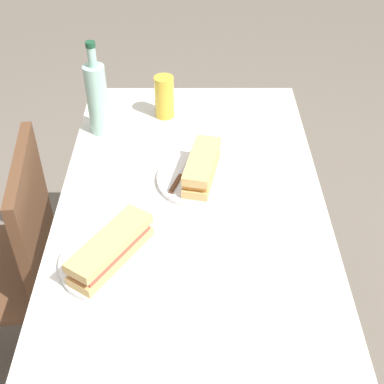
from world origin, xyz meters
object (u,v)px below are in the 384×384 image
at_px(dining_table, 192,231).
at_px(water_bottle, 98,98).
at_px(baguette_sandwich_near, 111,249).
at_px(knife_near, 91,251).
at_px(chair_far, 10,261).
at_px(plate_far, 202,179).
at_px(knife_far, 181,175).
at_px(beer_glass, 165,97).
at_px(baguette_sandwich_far, 202,167).
at_px(plate_near, 113,261).

distance_m(dining_table, water_bottle, 0.50).
relative_size(baguette_sandwich_near, knife_near, 1.58).
relative_size(dining_table, chair_far, 1.37).
distance_m(plate_far, knife_far, 0.06).
xyz_separation_m(baguette_sandwich_near, knife_far, (0.31, -0.15, -0.03)).
bearing_deg(chair_far, plate_far, -83.84).
xyz_separation_m(baguette_sandwich_near, beer_glass, (0.65, -0.10, 0.02)).
relative_size(chair_far, plate_far, 3.47).
xyz_separation_m(baguette_sandwich_far, beer_glass, (0.34, 0.12, 0.02)).
relative_size(chair_far, baguette_sandwich_near, 3.69).
bearing_deg(dining_table, plate_far, -21.02).
bearing_deg(baguette_sandwich_near, baguette_sandwich_far, -34.74).
distance_m(plate_near, baguette_sandwich_far, 0.38).
distance_m(dining_table, knife_near, 0.35).
bearing_deg(plate_far, dining_table, 158.98).
bearing_deg(beer_glass, baguette_sandwich_far, -161.31).
distance_m(chair_far, plate_near, 0.52).
distance_m(knife_near, knife_far, 0.36).
distance_m(knife_near, baguette_sandwich_far, 0.39).
height_order(chair_far, knife_near, chair_far).
xyz_separation_m(dining_table, knife_near, (-0.21, 0.24, 0.14)).
xyz_separation_m(knife_near, water_bottle, (0.54, 0.04, 0.10)).
xyz_separation_m(dining_table, baguette_sandwich_near, (-0.24, 0.19, 0.18)).
bearing_deg(baguette_sandwich_near, dining_table, -38.26).
distance_m(knife_near, water_bottle, 0.55).
bearing_deg(knife_far, baguette_sandwich_near, 153.39).
relative_size(knife_near, beer_glass, 1.07).
xyz_separation_m(chair_far, plate_far, (0.06, -0.58, 0.27)).
height_order(baguette_sandwich_near, beer_glass, beer_glass).
bearing_deg(knife_near, plate_near, -111.71).
height_order(chair_far, plate_far, chair_far).
xyz_separation_m(chair_far, plate_near, (-0.25, -0.37, 0.27)).
height_order(chair_far, knife_far, chair_far).
distance_m(baguette_sandwich_near, knife_far, 0.35).
distance_m(baguette_sandwich_near, plate_far, 0.38).
bearing_deg(beer_glass, plate_near, 171.37).
relative_size(chair_far, water_bottle, 2.92).
relative_size(dining_table, baguette_sandwich_near, 5.04).
bearing_deg(water_bottle, knife_near, -175.23).
distance_m(water_bottle, beer_glass, 0.22).
height_order(knife_near, baguette_sandwich_far, baguette_sandwich_far).
relative_size(plate_near, baguette_sandwich_far, 1.16).
bearing_deg(knife_far, chair_far, 96.94).
relative_size(knife_near, knife_far, 0.86).
bearing_deg(knife_far, beer_glass, 9.42).
bearing_deg(water_bottle, plate_far, -128.82).
height_order(plate_near, knife_near, knife_near).
relative_size(dining_table, knife_far, 6.84).
relative_size(plate_near, baguette_sandwich_near, 1.06).
distance_m(baguette_sandwich_near, beer_glass, 0.66).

